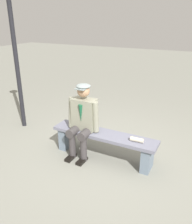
{
  "coord_description": "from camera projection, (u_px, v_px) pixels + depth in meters",
  "views": [
    {
      "loc": [
        -1.46,
        3.1,
        2.21
      ],
      "look_at": [
        0.14,
        0.0,
        0.81
      ],
      "focal_mm": 37.6,
      "sensor_mm": 36.0,
      "label": 1
    }
  ],
  "objects": [
    {
      "name": "ground_plane",
      "position": [
        103.0,
        157.0,
        4.0
      ],
      "size": [
        30.0,
        30.0,
        0.0
      ],
      "primitive_type": "plane",
      "color": "gray"
    },
    {
      "name": "bench",
      "position": [
        104.0,
        141.0,
        3.89
      ],
      "size": [
        1.77,
        0.36,
        0.46
      ],
      "color": "slate",
      "rests_on": "ground"
    },
    {
      "name": "seated_man",
      "position": [
        83.0,
        118.0,
        3.86
      ],
      "size": [
        0.57,
        0.54,
        1.25
      ],
      "color": "gray",
      "rests_on": "ground"
    },
    {
      "name": "rolled_magazine",
      "position": [
        137.0,
        140.0,
        3.56
      ],
      "size": [
        0.2,
        0.07,
        0.07
      ],
      "primitive_type": "cylinder",
      "rotation": [
        0.0,
        1.57,
        0.03
      ],
      "color": "beige",
      "rests_on": "bench"
    },
    {
      "name": "lamp_post",
      "position": [
        13.0,
        37.0,
        4.49
      ],
      "size": [
        0.25,
        0.25,
        2.8
      ],
      "color": "black",
      "rests_on": "ground"
    }
  ]
}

